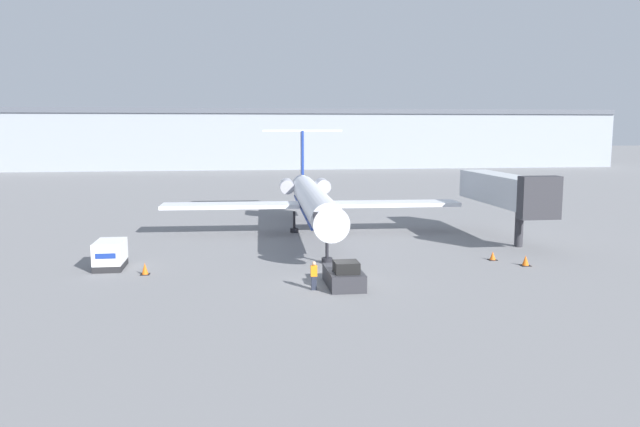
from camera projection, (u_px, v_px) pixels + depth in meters
ground_plane at (341, 287)px, 39.10m from camera, size 600.00×600.00×0.00m
terminal_building at (260, 139)px, 155.90m from camera, size 180.00×16.80×14.62m
airplane_main at (312, 198)px, 58.60m from camera, size 28.10×31.22×9.71m
pushback_tug at (344, 276)px, 39.24m from camera, size 2.14×4.23×1.76m
luggage_cart at (110, 255)px, 44.17m from camera, size 1.93×3.24×1.99m
worker_near_tug at (314, 275)px, 38.26m from camera, size 0.40×0.25×1.79m
traffic_cone_left at (145, 269)px, 42.34m from camera, size 0.62×0.62×0.83m
traffic_cone_right at (493, 256)px, 47.04m from camera, size 0.63×0.63×0.66m
traffic_cone_mid at (526, 261)px, 45.10m from camera, size 0.69×0.69×0.75m
jet_bridge at (505, 190)px, 54.90m from camera, size 3.20×14.56×6.19m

